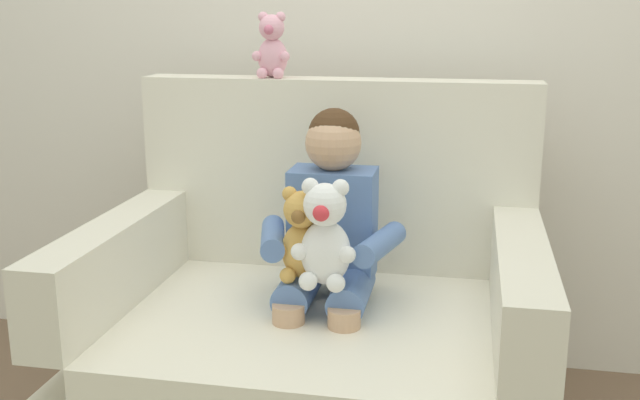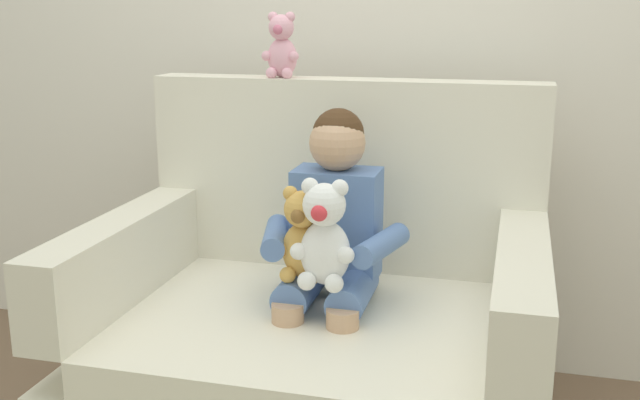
% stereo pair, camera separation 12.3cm
% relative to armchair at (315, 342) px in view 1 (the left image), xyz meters
% --- Properties ---
extents(back_wall, '(6.00, 0.10, 2.60)m').
position_rel_armchair_xyz_m(back_wall, '(0.00, 0.73, 0.96)').
color(back_wall, silver).
rests_on(back_wall, ground).
extents(armchair, '(1.32, 1.00, 1.11)m').
position_rel_armchair_xyz_m(armchair, '(0.00, 0.00, 0.00)').
color(armchair, silver).
rests_on(armchair, ground).
extents(seated_child, '(0.45, 0.39, 0.82)m').
position_rel_armchair_xyz_m(seated_child, '(0.04, 0.04, 0.34)').
color(seated_child, '#597AB7').
rests_on(seated_child, armchair).
extents(plush_honey, '(0.16, 0.13, 0.27)m').
position_rel_armchair_xyz_m(plush_honey, '(-0.02, -0.09, 0.37)').
color(plush_honey, gold).
rests_on(plush_honey, armchair).
extents(plush_white, '(0.18, 0.15, 0.31)m').
position_rel_armchair_xyz_m(plush_white, '(0.06, -0.13, 0.38)').
color(plush_white, white).
rests_on(plush_white, armchair).
extents(plush_pink_on_backrest, '(0.13, 0.10, 0.22)m').
position_rel_armchair_xyz_m(plush_pink_on_backrest, '(-0.22, 0.37, 0.87)').
color(plush_pink_on_backrest, '#EAA8BC').
rests_on(plush_pink_on_backrest, armchair).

